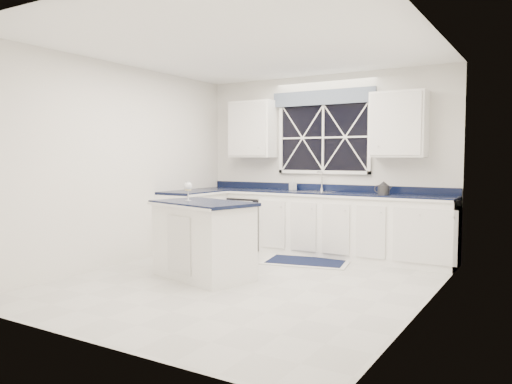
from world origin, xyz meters
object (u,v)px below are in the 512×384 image
Objects in this scene: dishwasher at (253,222)px; wine_glass at (188,187)px; soap_bottle at (293,184)px; faucet at (321,181)px; kettle at (383,188)px; island at (203,239)px.

wine_glass is (0.32, -2.03, 0.68)m from dishwasher.
wine_glass is 2.22m from soap_bottle.
faucet is 2.36m from wine_glass.
kettle is at bearing -7.43° from soap_bottle.
faucet is 1.16× the size of kettle.
wine_glass is at bearing -130.01° from kettle.
wine_glass is (-0.22, -0.00, 0.62)m from island.
dishwasher is 3.45× the size of wine_glass.
wine_glass is at bearing -81.16° from dishwasher.
island is at bearing -75.07° from dishwasher.
dishwasher is at bearing -164.95° from soap_bottle.
island is 5.34× the size of kettle.
dishwasher is 3.16× the size of kettle.
kettle is at bearing -12.11° from faucet.
wine_glass reaches higher than island.
faucet reaches higher than dishwasher.
kettle is (2.12, -0.03, 0.61)m from dishwasher.
wine_glass is (-0.78, -2.22, -0.01)m from faucet.
kettle reaches higher than island.
island is 5.84× the size of wine_glass.
wine_glass is at bearing -109.44° from faucet.
soap_bottle is (-1.49, 0.19, 0.01)m from kettle.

